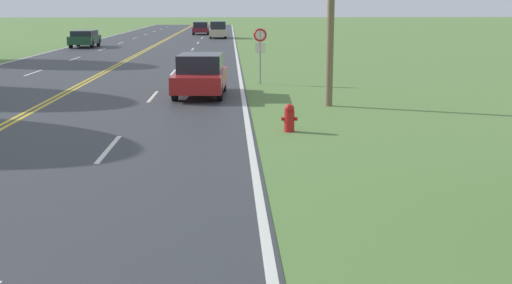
{
  "coord_description": "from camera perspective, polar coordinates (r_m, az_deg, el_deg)",
  "views": [
    {
      "loc": [
        6.42,
        1.5,
        3.33
      ],
      "look_at": [
        6.83,
        11.43,
        1.22
      ],
      "focal_mm": 45.0,
      "sensor_mm": 36.0,
      "label": 1
    }
  ],
  "objects": [
    {
      "name": "car_red_sedan_nearest",
      "position": [
        24.41,
        -4.97,
        5.98
      ],
      "size": [
        1.99,
        4.39,
        1.56
      ],
      "rotation": [
        0.0,
        0.0,
        -1.61
      ],
      "color": "black",
      "rests_on": "ground"
    },
    {
      "name": "car_maroon_hatchback_mid_far",
      "position": [
        78.03,
        -4.93,
        10.09
      ],
      "size": [
        1.92,
        4.23,
        1.49
      ],
      "rotation": [
        0.0,
        0.0,
        -1.56
      ],
      "color": "black",
      "rests_on": "ground"
    },
    {
      "name": "traffic_sign",
      "position": [
        27.99,
        0.37,
        8.88
      ],
      "size": [
        0.6,
        0.1,
        2.41
      ],
      "color": "gray",
      "rests_on": "ground"
    },
    {
      "name": "car_dark_green_hatchback_approaching",
      "position": [
        55.12,
        -14.99,
        8.92
      ],
      "size": [
        1.9,
        4.19,
        1.38
      ],
      "rotation": [
        0.0,
        0.0,
        1.57
      ],
      "color": "black",
      "rests_on": "ground"
    },
    {
      "name": "fire_hydrant",
      "position": [
        17.34,
        2.98,
        2.18
      ],
      "size": [
        0.44,
        0.28,
        0.76
      ],
      "color": "red",
      "rests_on": "ground"
    },
    {
      "name": "car_champagne_van_mid_near",
      "position": [
        68.87,
        -3.41,
        9.95
      ],
      "size": [
        1.9,
        4.52,
        1.76
      ],
      "rotation": [
        0.0,
        0.0,
        -1.54
      ],
      "color": "black",
      "rests_on": "ground"
    }
  ]
}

